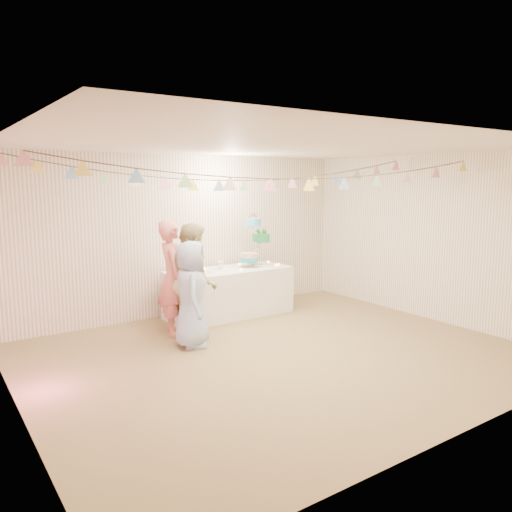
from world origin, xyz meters
TOP-DOWN VIEW (x-y plane):
  - floor at (0.00, 0.00)m, footprint 6.00×6.00m
  - ceiling at (0.00, 0.00)m, footprint 6.00×6.00m
  - back_wall at (0.00, 2.50)m, footprint 6.00×6.00m
  - front_wall at (0.00, -2.50)m, footprint 6.00×6.00m
  - left_wall at (-3.00, 0.00)m, footprint 5.00×5.00m
  - right_wall at (3.00, 0.00)m, footprint 5.00×5.00m
  - table at (0.47, 1.97)m, footprint 2.04×0.82m
  - cake_stand at (1.02, 2.02)m, footprint 0.74×0.44m
  - cake_bottom at (0.87, 1.96)m, footprint 0.31×0.31m
  - cake_middle at (1.20, 2.11)m, footprint 0.27×0.27m
  - cake_top_tier at (0.96, 1.99)m, footprint 0.25×0.25m
  - platter at (-0.01, 1.92)m, footprint 0.30×0.30m
  - posy at (0.34, 2.02)m, footprint 0.13×0.13m
  - person_adult_a at (-0.73, 1.54)m, footprint 0.53×0.68m
  - person_adult_b at (-0.53, 1.26)m, footprint 0.84×0.94m
  - person_child at (-0.75, 0.92)m, footprint 0.69×0.81m
  - bunting_back at (0.00, 1.10)m, footprint 5.60×1.10m
  - bunting_front at (0.00, -0.20)m, footprint 5.60×0.90m
  - tealight_0 at (-0.33, 1.82)m, footprint 0.04×0.04m
  - tealight_1 at (0.12, 2.15)m, footprint 0.04×0.04m
  - tealight_2 at (0.57, 1.75)m, footprint 0.04×0.04m
  - tealight_3 at (0.82, 2.19)m, footprint 0.04×0.04m
  - tealight_4 at (1.29, 1.79)m, footprint 0.04×0.04m
  - tealight_5 at (1.37, 2.12)m, footprint 0.04×0.04m
  - tealight_6 at (1.37, 1.82)m, footprint 0.04×0.04m

SIDE VIEW (x-z plane):
  - floor at x=0.00m, z-range 0.00..0.00m
  - table at x=0.47m, z-range 0.00..0.77m
  - person_child at x=-0.75m, z-range 0.00..1.42m
  - platter at x=-0.01m, z-range 0.75..0.77m
  - tealight_0 at x=-0.33m, z-range 0.77..0.80m
  - tealight_1 at x=0.12m, z-range 0.77..0.80m
  - tealight_2 at x=0.57m, z-range 0.77..0.80m
  - tealight_3 at x=0.82m, z-range 0.77..0.80m
  - tealight_4 at x=1.29m, z-range 0.77..0.80m
  - tealight_5 at x=1.37m, z-range 0.77..0.80m
  - tealight_6 at x=1.37m, z-range 0.77..0.80m
  - person_adult_b at x=-0.53m, z-range 0.00..1.62m
  - posy at x=0.34m, z-range 0.75..0.90m
  - person_adult_a at x=-0.73m, z-range 0.00..1.65m
  - cake_bottom at x=0.87m, z-range 0.76..0.91m
  - cake_middle at x=1.20m, z-range 1.00..1.22m
  - cake_stand at x=1.02m, z-range 0.75..1.58m
  - back_wall at x=0.00m, z-range 1.30..1.30m
  - front_wall at x=0.00m, z-range 1.30..1.30m
  - left_wall at x=-3.00m, z-range 1.30..1.30m
  - right_wall at x=3.00m, z-range 1.30..1.30m
  - cake_top_tier at x=0.96m, z-range 1.28..1.47m
  - bunting_front at x=0.00m, z-range 2.14..2.50m
  - bunting_back at x=0.00m, z-range 2.15..2.55m
  - ceiling at x=0.00m, z-range 2.60..2.60m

